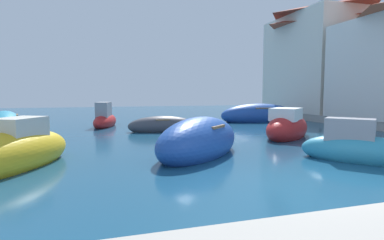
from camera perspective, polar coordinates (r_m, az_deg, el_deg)
ground at (r=7.18m, az=22.43°, el=-12.13°), size 80.00×80.00×0.00m
moored_boat_0 at (r=19.00m, az=-31.78°, el=-0.67°), size 2.68×5.23×1.43m
moored_boat_1 at (r=10.55m, az=28.67°, el=-4.76°), size 3.06×3.30×1.53m
moored_boat_2 at (r=14.81m, az=17.48°, el=-1.35°), size 4.02×3.78×1.70m
moored_boat_3 at (r=9.71m, az=-30.69°, el=-5.40°), size 3.37×4.51×1.69m
moored_boat_4 at (r=10.13m, az=1.40°, el=-4.06°), size 4.44×4.43×1.65m
moored_boat_5 at (r=19.46m, az=-16.07°, el=0.07°), size 1.96×3.79×1.72m
moored_boat_6 at (r=22.19m, az=12.45°, el=0.90°), size 5.77×2.19×1.66m
moored_boat_8 at (r=16.36m, az=-5.69°, el=-1.09°), size 3.67×1.38×1.07m
waterfront_building_annex at (r=27.69m, az=22.89°, el=10.80°), size 6.41×8.32×8.83m
waterfront_building_far at (r=28.11m, az=22.11°, el=9.96°), size 6.34×7.09×8.08m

